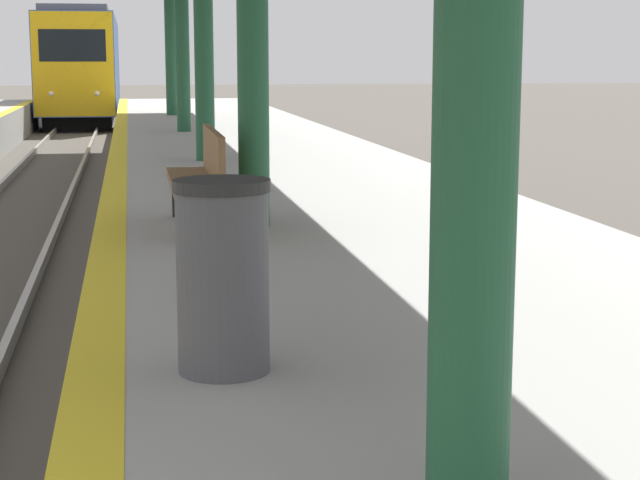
{
  "coord_description": "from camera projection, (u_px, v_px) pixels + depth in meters",
  "views": [
    {
      "loc": [
        1.86,
        -1.33,
        2.65
      ],
      "look_at": [
        4.92,
        15.91,
        -0.37
      ],
      "focal_mm": 60.0,
      "sensor_mm": 36.0,
      "label": 1
    }
  ],
  "objects": [
    {
      "name": "train",
      "position": [
        84.0,
        66.0,
        45.13
      ],
      "size": [
        2.81,
        17.81,
        4.43
      ],
      "color": "black",
      "rests_on": "ground"
    },
    {
      "name": "trash_bin",
      "position": [
        223.0,
        276.0,
        5.41
      ],
      "size": [
        0.49,
        0.49,
        0.99
      ],
      "color": "#4C4C51",
      "rests_on": "platform_right"
    },
    {
      "name": "bench",
      "position": [
        201.0,
        176.0,
        9.99
      ],
      "size": [
        0.44,
        1.93,
        0.92
      ],
      "color": "brown",
      "rests_on": "platform_right"
    }
  ]
}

